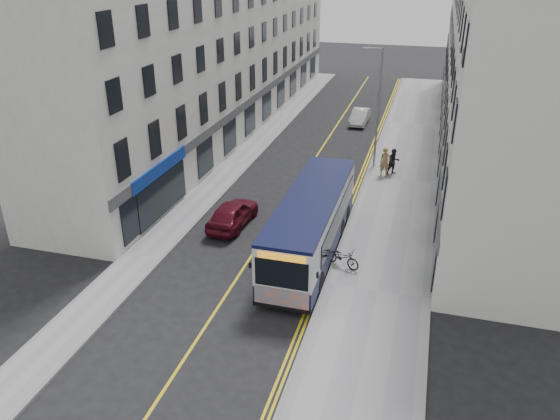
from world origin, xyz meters
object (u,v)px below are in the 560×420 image
Objects in this scene: bicycle at (342,257)px; pedestrian_far at (394,162)px; car_white at (360,117)px; car_maroon at (233,213)px; streetlamp at (377,104)px; city_bus at (311,222)px; pedestrian_near at (385,162)px.

bicycle is 1.05× the size of pedestrian_far.
car_maroon is at bearing -98.74° from car_white.
streetlamp is at bearing -75.55° from car_white.
pedestrian_far is at bearing 75.62° from city_bus.
streetlamp is 2.11× the size of car_white.
pedestrian_near reaches higher than bicycle.
city_bus reaches higher than car_white.
streetlamp is 3.88m from pedestrian_far.
pedestrian_near is 0.46× the size of car_maroon.
pedestrian_far is at bearing -38.63° from streetlamp.
car_maroon reaches higher than car_white.
pedestrian_near is at bearing -73.00° from car_white.
city_bus reaches higher than bicycle.
streetlamp is at bearing -116.32° from car_maroon.
pedestrian_far is at bearing 17.71° from bicycle.
car_maroon is (-6.40, 2.80, 0.11)m from bicycle.
car_white is 0.92× the size of car_maroon.
bicycle is 24.04m from car_white.
streetlamp is 0.75× the size of city_bus.
pedestrian_near reaches higher than car_maroon.
car_maroon is (-6.17, -10.82, -3.68)m from streetlamp.
streetlamp reaches higher than car_maroon.
pedestrian_near is (0.93, -1.59, -3.32)m from streetlamp.
city_bus is at bearing 162.18° from car_maroon.
pedestrian_near is (0.70, 12.02, 0.47)m from bicycle.
city_bus is 5.13m from car_maroon.
bicycle is (1.71, -0.98, -1.09)m from city_bus.
streetlamp is at bearing 24.33° from bicycle.
pedestrian_far is (1.23, 12.45, 0.39)m from bicycle.
streetlamp is at bearing 83.33° from city_bus.
bicycle is at bearing -106.07° from pedestrian_near.
pedestrian_far reaches higher than car_maroon.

